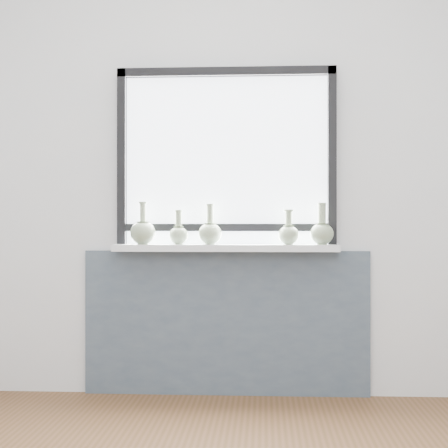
# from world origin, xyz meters

# --- Properties ---
(back_wall) EXTENTS (3.60, 0.02, 2.60)m
(back_wall) POSITION_xyz_m (0.00, 1.81, 1.30)
(back_wall) COLOR silver
(back_wall) RESTS_ON ground
(apron_panel) EXTENTS (1.70, 0.03, 0.86)m
(apron_panel) POSITION_xyz_m (0.00, 1.78, 0.43)
(apron_panel) COLOR #4C5864
(apron_panel) RESTS_ON ground
(windowsill) EXTENTS (1.32, 0.18, 0.04)m
(windowsill) POSITION_xyz_m (0.00, 1.71, 0.88)
(windowsill) COLOR white
(windowsill) RESTS_ON apron_panel
(window) EXTENTS (1.30, 0.06, 1.05)m
(window) POSITION_xyz_m (0.00, 1.77, 1.44)
(window) COLOR black
(window) RESTS_ON windowsill
(vase_a) EXTENTS (0.15, 0.15, 0.25)m
(vase_a) POSITION_xyz_m (-0.49, 1.68, 0.98)
(vase_a) COLOR #96AB86
(vase_a) RESTS_ON windowsill
(vase_b) EXTENTS (0.11, 0.11, 0.20)m
(vase_b) POSITION_xyz_m (-0.28, 1.71, 0.97)
(vase_b) COLOR #96AB86
(vase_b) RESTS_ON windowsill
(vase_c) EXTENTS (0.14, 0.14, 0.24)m
(vase_c) POSITION_xyz_m (-0.09, 1.71, 0.97)
(vase_c) COLOR #96AB86
(vase_c) RESTS_ON windowsill
(vase_d) EXTENTS (0.12, 0.12, 0.20)m
(vase_d) POSITION_xyz_m (0.37, 1.69, 0.97)
(vase_d) COLOR #96AB86
(vase_d) RESTS_ON windowsill
(vase_e) EXTENTS (0.14, 0.14, 0.24)m
(vase_e) POSITION_xyz_m (0.56, 1.69, 0.98)
(vase_e) COLOR #96AB86
(vase_e) RESTS_ON windowsill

